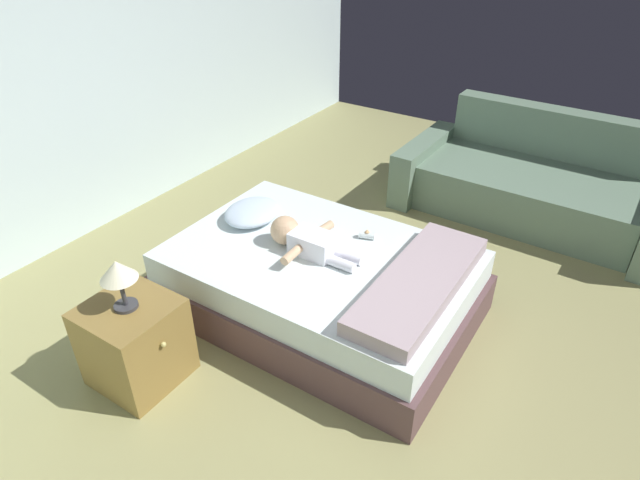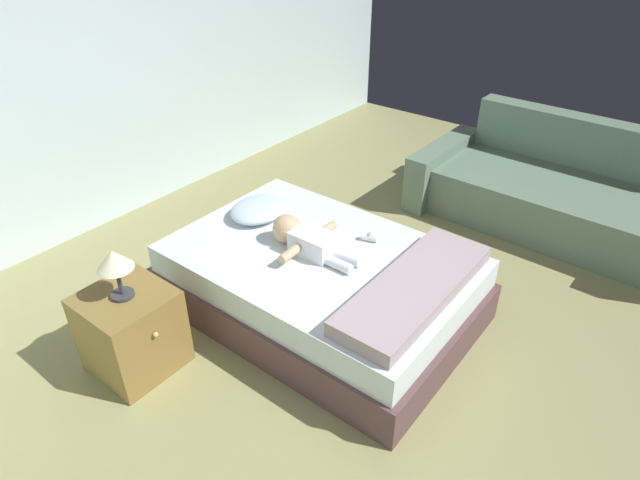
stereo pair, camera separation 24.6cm
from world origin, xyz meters
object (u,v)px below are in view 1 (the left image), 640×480
nightstand (135,342)px  baby (304,239)px  toothbrush (314,232)px  baby_bottle (367,235)px  bed (320,283)px  lamp (118,273)px  pillow (252,212)px  couch (534,184)px

nightstand → baby: bearing=-22.9°
toothbrush → baby_bottle: baby_bottle is taller
bed → baby_bottle: size_ratio=17.41×
baby → toothbrush: size_ratio=3.67×
lamp → baby_bottle: 1.56m
toothbrush → lamp: (-1.23, 0.38, 0.27)m
pillow → couch: couch is taller
nightstand → baby_bottle: baby_bottle is taller
pillow → nightstand: size_ratio=0.83×
nightstand → baby_bottle: (1.36, -0.71, 0.23)m
nightstand → lamp: (0.00, 0.00, 0.48)m
pillow → nightstand: pillow is taller
couch → baby_bottle: couch is taller
couch → lamp: size_ratio=7.27×
toothbrush → couch: (1.95, -0.98, -0.20)m
nightstand → pillow: bearing=3.8°
bed → couch: bearing=-21.0°
couch → nightstand: bearing=156.8°
toothbrush → lamp: lamp is taller
bed → pillow: pillow is taller
toothbrush → lamp: size_ratio=0.58×
bed → nightstand: size_ratio=3.78×
pillow → baby: (-0.12, -0.51, 0.02)m
pillow → bed: bearing=-99.3°
lamp → baby_bottle: size_ratio=2.69×
bed → pillow: 0.69m
lamp → baby_bottle: (1.36, -0.71, -0.25)m
toothbrush → nightstand: size_ratio=0.34×
bed → baby: (-0.02, 0.11, 0.31)m
bed → baby_bottle: 0.44m
couch → lamp: (-3.18, 1.36, 0.47)m
baby → couch: 2.35m
pillow → nightstand: bearing=-176.2°
couch → nightstand: size_ratio=4.25×
baby → couch: size_ratio=0.29×
baby → lamp: 1.14m
nightstand → lamp: bearing=90.0°
bed → nightstand: 1.18m
pillow → lamp: bearing=-176.2°
baby → toothbrush: baby is taller
toothbrush → couch: 2.19m
baby → baby_bottle: size_ratio=5.73×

